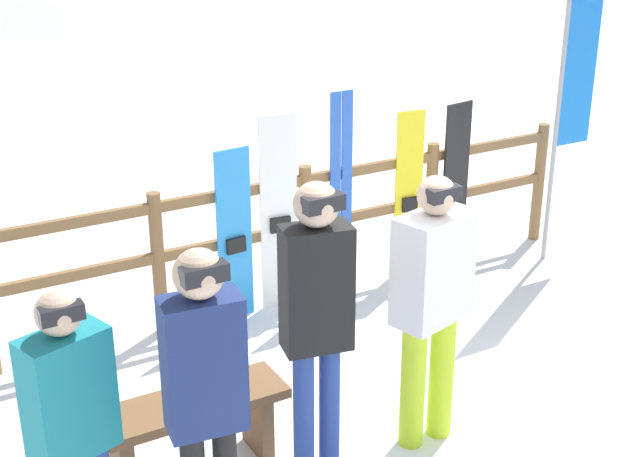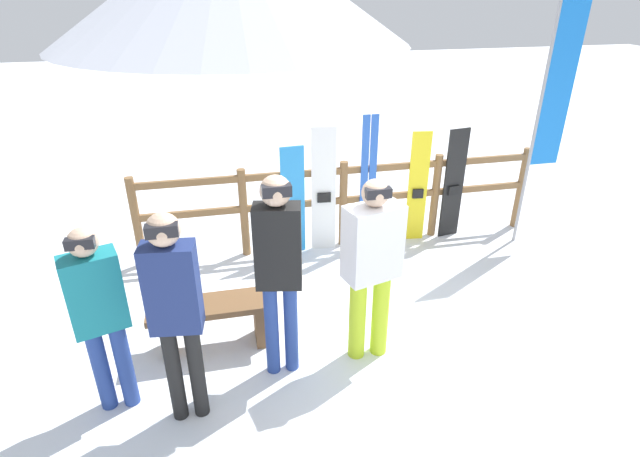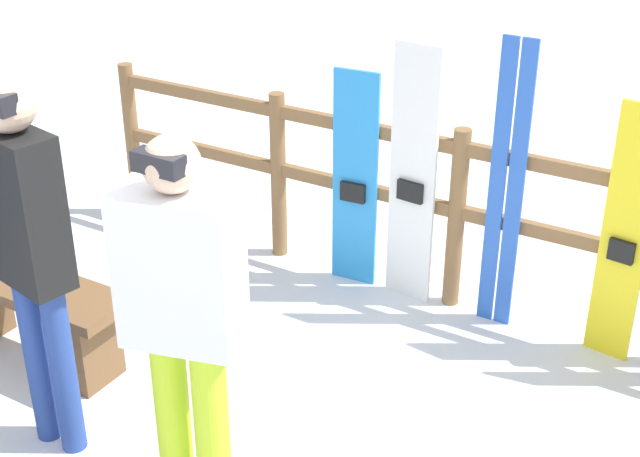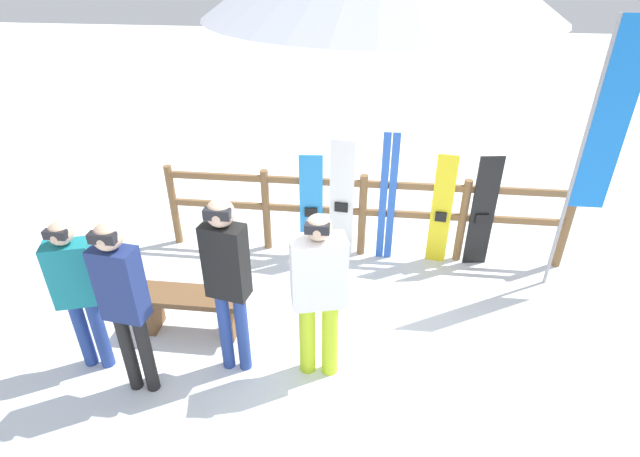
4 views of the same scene
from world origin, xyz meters
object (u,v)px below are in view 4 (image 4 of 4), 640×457
(ski_pair_blue, at_px, (387,199))
(snowboard_black_stripe, at_px, (483,213))
(person_navy, at_px, (123,297))
(person_teal, at_px, (77,287))
(rental_flag, at_px, (598,137))
(snowboard_yellow, at_px, (441,211))
(snowboard_blue, at_px, (311,207))
(snowboard_white, at_px, (341,201))
(bench, at_px, (191,305))
(person_white, at_px, (318,288))
(person_black, at_px, (227,274))

(ski_pair_blue, distance_m, snowboard_black_stripe, 1.15)
(person_navy, relative_size, ski_pair_blue, 1.04)
(person_teal, distance_m, rental_flag, 5.22)
(snowboard_black_stripe, bearing_deg, snowboard_yellow, -180.00)
(snowboard_blue, xyz_separation_m, snowboard_white, (0.38, 0.00, 0.10))
(snowboard_yellow, bearing_deg, ski_pair_blue, 179.70)
(person_teal, relative_size, ski_pair_blue, 0.94)
(bench, relative_size, ski_pair_blue, 0.66)
(ski_pair_blue, bearing_deg, person_navy, -131.87)
(person_white, distance_m, ski_pair_blue, 2.13)
(person_black, bearing_deg, person_navy, -155.84)
(person_teal, relative_size, rental_flag, 0.53)
(person_teal, distance_m, ski_pair_blue, 3.51)
(ski_pair_blue, distance_m, snowboard_yellow, 0.67)
(person_black, height_order, snowboard_yellow, person_black)
(rental_flag, bearing_deg, person_white, -147.53)
(snowboard_blue, distance_m, snowboard_yellow, 1.59)
(snowboard_yellow, xyz_separation_m, rental_flag, (1.40, -0.33, 1.12))
(person_teal, height_order, snowboard_black_stripe, person_teal)
(snowboard_blue, bearing_deg, person_navy, -117.07)
(bench, relative_size, snowboard_white, 0.71)
(bench, distance_m, snowboard_blue, 1.96)
(bench, xyz_separation_m, snowboard_yellow, (2.62, 1.63, 0.38))
(snowboard_blue, xyz_separation_m, snowboard_yellow, (1.59, 0.00, 0.04))
(person_white, relative_size, rental_flag, 0.57)
(person_navy, xyz_separation_m, person_black, (0.78, 0.35, 0.05))
(person_black, relative_size, ski_pair_blue, 1.08)
(person_white, bearing_deg, snowboard_yellow, 58.09)
(person_teal, bearing_deg, rental_flag, 21.19)
(person_black, height_order, ski_pair_blue, person_black)
(person_white, bearing_deg, rental_flag, 32.47)
(snowboard_black_stripe, bearing_deg, rental_flag, -20.06)
(snowboard_yellow, relative_size, rental_flag, 0.48)
(person_white, relative_size, snowboard_black_stripe, 1.17)
(person_black, height_order, snowboard_white, person_black)
(person_black, xyz_separation_m, snowboard_yellow, (2.05, 2.07, -0.38))
(snowboard_blue, bearing_deg, snowboard_yellow, 0.00)
(person_teal, xyz_separation_m, person_black, (1.34, 0.12, 0.16))
(bench, relative_size, person_white, 0.66)
(person_black, relative_size, rental_flag, 0.60)
(person_navy, bearing_deg, snowboard_yellow, 40.55)
(person_black, height_order, rental_flag, rental_flag)
(snowboard_white, xyz_separation_m, rental_flag, (2.62, -0.33, 1.05))
(snowboard_white, relative_size, snowboard_yellow, 1.09)
(snowboard_black_stripe, bearing_deg, ski_pair_blue, 179.83)
(person_teal, xyz_separation_m, person_navy, (0.56, -0.23, 0.12))
(snowboard_black_stripe, distance_m, rental_flag, 1.48)
(rental_flag, bearing_deg, bench, -162.14)
(person_navy, xyz_separation_m, rental_flag, (4.23, 2.09, 0.79))
(person_black, bearing_deg, person_teal, -174.89)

